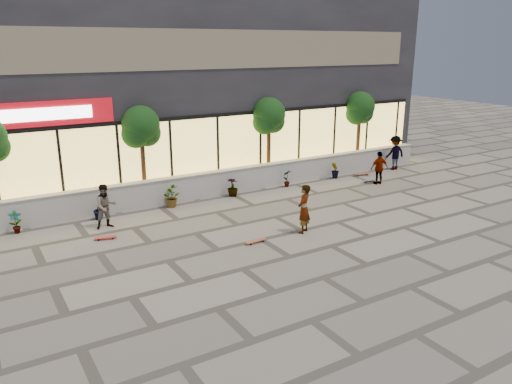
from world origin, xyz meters
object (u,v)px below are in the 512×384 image
tree_mideast (269,118)px  skater_right_far (395,153)px  skater_right_near (379,168)px  skateboard_left (105,237)px  tree_east (360,110)px  skater_left (106,206)px  tree_midwest (141,129)px  skateboard_right_far (369,180)px  skateboard_center (256,241)px  skater_center (304,209)px  skateboard_right_near (362,174)px

tree_mideast → skater_right_far: size_ratio=2.24×
skater_right_near → skateboard_left: skater_right_near is taller
tree_east → skater_left: (-13.69, -2.30, -2.20)m
skateboard_left → skater_right_far: bearing=21.1°
tree_midwest → skater_right_near: (10.08, -3.04, -2.22)m
tree_mideast → skateboard_right_far: size_ratio=5.36×
skateboard_left → skateboard_right_far: same height
tree_mideast → skateboard_left: (-8.56, -3.39, -2.91)m
skateboard_center → skateboard_left: bearing=142.5°
skateboard_left → tree_mideast: bearing=35.3°
skater_center → skateboard_center: (-1.90, 0.03, -0.77)m
tree_east → skater_right_far: 2.83m
tree_mideast → skater_center: size_ratio=2.31×
tree_midwest → tree_mideast: bearing=0.0°
tree_mideast → skateboard_center: 8.19m
skateboard_right_far → skater_right_far: bearing=27.5°
skateboard_right_far → tree_midwest: bearing=170.5°
tree_midwest → skateboard_right_near: tree_midwest is taller
skateboard_left → skater_center: bearing=-11.8°
skater_center → skateboard_left: bearing=-57.3°
skateboard_right_far → skateboard_center: bearing=-151.7°
skater_left → skateboard_right_near: skater_left is taller
skater_left → skateboard_left: size_ratio=2.12×
tree_midwest → skater_right_near: size_ratio=2.57×
skater_right_near → skater_right_far: bearing=-138.7°
skater_left → skater_right_far: skater_right_far is taller
skater_center → skater_left: 6.88m
skater_left → skater_center: bearing=-36.9°
skateboard_center → skateboard_left: size_ratio=1.02×
skateboard_right_near → skateboard_right_far: (-0.50, -1.05, -0.01)m
tree_east → skater_right_far: (1.27, -1.40, -2.11)m
tree_midwest → tree_east: bearing=0.0°
tree_midwest → tree_east: size_ratio=1.00×
tree_midwest → skater_right_far: (12.77, -1.40, -2.11)m
skater_right_near → skateboard_right_near: bearing=-95.3°
skater_right_near → skateboard_right_near: 1.74m
skateboard_left → skater_left: bearing=85.1°
skater_left → skateboard_right_far: 12.21m
skater_right_near → skater_center: bearing=35.6°
skater_right_near → skateboard_center: size_ratio=2.01×
skater_center → tree_east: bearing=-174.0°
skater_right_far → skateboard_right_far: 3.10m
skater_right_near → skateboard_right_far: (-0.08, 0.49, -0.69)m
skater_left → skateboard_center: skater_left is taller
tree_mideast → skater_right_far: (6.77, -1.40, -2.11)m
tree_mideast → skater_left: size_ratio=2.48×
skater_right_far → skateboard_right_near: bearing=7.6°
tree_east → skater_center: (-8.06, -6.25, -2.14)m
skater_right_near → skateboard_right_far: skater_right_near is taller
skateboard_right_near → skateboard_left: bearing=-158.3°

